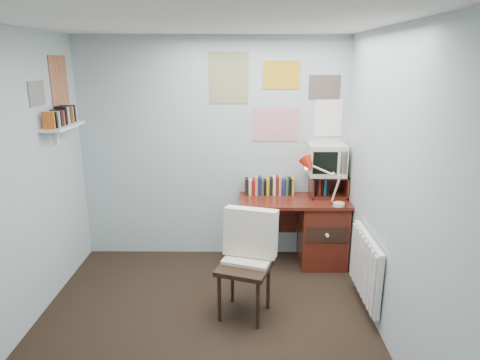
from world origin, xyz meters
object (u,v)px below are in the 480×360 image
Objects in this scene: wall_shelf at (63,126)px; desk_chair at (244,268)px; radiator at (366,267)px; tv_riser at (328,186)px; desk at (317,229)px; crt_tv at (326,158)px; desk_lamp at (340,186)px.

desk_chair is at bearing -20.80° from wall_shelf.
desk_chair is 2.20m from wall_shelf.
wall_shelf is at bearing 169.11° from radiator.
tv_riser is 1.15m from radiator.
wall_shelf is at bearing -171.60° from desk.
desk is 1.33m from desk_chair.
desk is 0.51m from tv_riser.
desk is 1.29× the size of desk_chair.
wall_shelf is at bearing -169.14° from crt_tv.
desk_lamp is 0.71× the size of wall_shelf.
desk is at bearing 8.40° from wall_shelf.
wall_shelf reaches higher than desk_lamp.
tv_riser reaches higher than radiator.
radiator is 1.29× the size of wall_shelf.
desk_lamp reaches higher than desk_chair.
desk_chair is at bearing -128.10° from desk.
tv_riser is 0.50× the size of radiator.
desk_lamp is 0.91m from radiator.
desk_lamp is (0.99, 0.83, 0.52)m from desk_chair.
desk_chair is 2.10× the size of desk_lamp.
desk_chair is (-0.82, -1.05, 0.06)m from desk.
desk is 2.87m from wall_shelf.
radiator is (1.11, 0.12, -0.05)m from desk_chair.
tv_riser is at bearing 42.96° from desk.
desk is 1.94× the size of wall_shelf.
desk reaches higher than radiator.
wall_shelf is (-2.57, -0.38, 1.21)m from desk.
wall_shelf reaches higher than desk.
desk_lamp is 1.12× the size of crt_tv.
tv_riser is 0.32m from crt_tv.
desk_lamp is at bearing -76.01° from crt_tv.
crt_tv is (-0.03, 0.02, 0.31)m from tv_riser.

